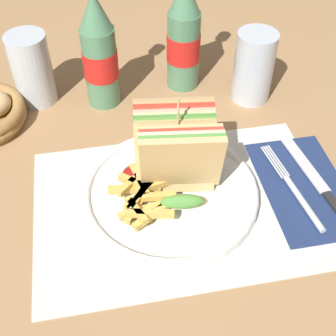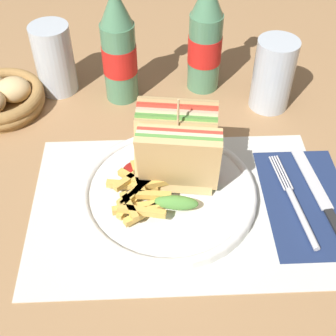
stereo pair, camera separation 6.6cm
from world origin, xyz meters
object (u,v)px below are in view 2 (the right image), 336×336
object	(u,v)px
coke_bottle_near	(119,48)
knife	(323,200)
coke_bottle_far	(205,39)
glass_near	(273,75)
glass_far	(54,59)
fork	(297,208)
plate_main	(169,193)
club_sandwich	(177,154)

from	to	relation	value
coke_bottle_near	knife	bearing A→B (deg)	-42.46
coke_bottle_near	coke_bottle_far	distance (m)	0.15
glass_near	glass_far	bearing A→B (deg)	170.39
coke_bottle_near	glass_near	bearing A→B (deg)	-8.06
knife	coke_bottle_near	world-z (taller)	coke_bottle_near
coke_bottle_near	coke_bottle_far	bearing A→B (deg)	9.63
fork	glass_near	distance (m)	0.25
coke_bottle_near	glass_far	size ratio (longest dim) A/B	1.81
coke_bottle_near	plate_main	bearing A→B (deg)	-73.62
club_sandwich	coke_bottle_near	bearing A→B (deg)	110.25
knife	coke_bottle_near	distance (m)	0.40
fork	knife	bearing A→B (deg)	12.16
glass_near	plate_main	bearing A→B (deg)	-131.33
coke_bottle_near	glass_near	xyz separation A→B (m)	(0.26, -0.04, -0.03)
coke_bottle_far	fork	bearing A→B (deg)	-71.23
plate_main	coke_bottle_near	bearing A→B (deg)	106.38
plate_main	coke_bottle_far	distance (m)	0.29
plate_main	glass_near	xyz separation A→B (m)	(0.18, 0.21, 0.05)
coke_bottle_near	glass_far	xyz separation A→B (m)	(-0.12, 0.03, -0.03)
coke_bottle_near	coke_bottle_far	size ratio (longest dim) A/B	1.00
club_sandwich	knife	distance (m)	0.22
plate_main	club_sandwich	bearing A→B (deg)	52.44
club_sandwich	coke_bottle_far	size ratio (longest dim) A/B	0.65
knife	plate_main	bearing A→B (deg)	167.46
knife	fork	bearing A→B (deg)	-167.84
plate_main	coke_bottle_near	size ratio (longest dim) A/B	1.11
glass_near	glass_far	size ratio (longest dim) A/B	1.00
coke_bottle_far	glass_far	world-z (taller)	coke_bottle_far
glass_near	coke_bottle_near	bearing A→B (deg)	171.94
plate_main	knife	distance (m)	0.22
knife	coke_bottle_near	size ratio (longest dim) A/B	0.90
club_sandwich	coke_bottle_near	xyz separation A→B (m)	(-0.08, 0.23, 0.03)
coke_bottle_far	knife	bearing A→B (deg)	-63.67
plate_main	glass_near	bearing A→B (deg)	48.67
club_sandwich	knife	bearing A→B (deg)	-9.94
coke_bottle_far	coke_bottle_near	bearing A→B (deg)	-170.37
fork	glass_near	world-z (taller)	glass_near
fork	coke_bottle_near	bearing A→B (deg)	124.45
plate_main	coke_bottle_near	world-z (taller)	coke_bottle_near
plate_main	knife	size ratio (longest dim) A/B	1.24
glass_near	glass_far	distance (m)	0.38
knife	coke_bottle_far	bearing A→B (deg)	108.99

